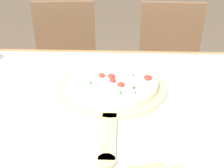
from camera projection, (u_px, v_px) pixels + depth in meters
dining_table at (120, 130)px, 0.99m from camera, size 1.46×0.94×0.75m
towel_cloth at (121, 106)px, 0.94m from camera, size 1.38×0.86×0.00m
pizza_peel at (112, 88)px, 1.02m from camera, size 0.41×0.61×0.01m
pizza at (112, 81)px, 1.03m from camera, size 0.34×0.34×0.03m
chair_left at (66, 64)px, 1.79m from camera, size 0.43×0.43×0.87m
chair_right at (169, 65)px, 1.77m from camera, size 0.42×0.42×0.87m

